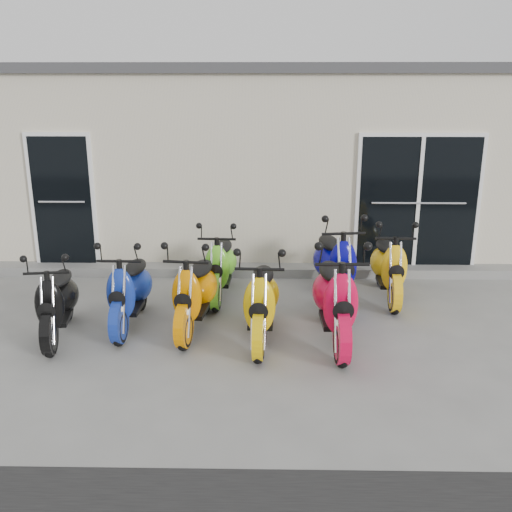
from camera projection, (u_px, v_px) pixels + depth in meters
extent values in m
plane|color=gray|center=(255.00, 323.00, 7.56)|extent=(80.00, 80.00, 0.00)
cube|color=beige|center=(260.00, 155.00, 12.07)|extent=(14.00, 6.00, 3.20)
cube|color=#3F3F42|center=(260.00, 72.00, 11.59)|extent=(14.20, 6.20, 0.16)
cube|color=gray|center=(258.00, 270.00, 9.47)|extent=(14.00, 0.40, 0.15)
cube|color=black|center=(63.00, 198.00, 9.33)|extent=(1.07, 0.08, 2.22)
cube|color=black|center=(418.00, 199.00, 9.23)|extent=(2.02, 0.08, 2.22)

